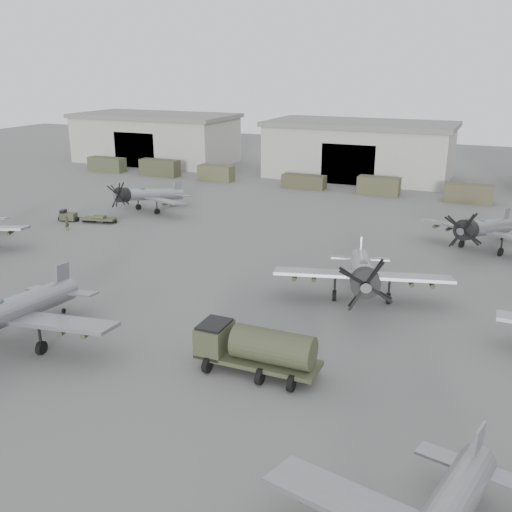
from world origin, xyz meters
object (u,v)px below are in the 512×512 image
Objects in this scene: aircraft_mid_2 at (363,272)px; ground_crew at (67,223)px; aircraft_near_1 at (6,314)px; aircraft_far_1 at (483,229)px; fuel_tanker at (256,347)px; tug_trailer at (80,217)px; aircraft_far_0 at (146,195)px.

ground_crew is at bearing 153.29° from aircraft_mid_2.
aircraft_near_1 reaches higher than aircraft_far_1.
fuel_tanker is at bearing 5.04° from aircraft_near_1.
tug_trailer is (-32.02, 22.90, -1.12)m from fuel_tanker.
tug_trailer is at bearing -151.24° from aircraft_far_1.
tug_trailer is (-16.81, 26.73, -2.06)m from aircraft_near_1.
ground_crew is (-41.76, -9.82, -1.49)m from aircraft_far_1.
tug_trailer is at bearing 143.94° from fuel_tanker.
aircraft_mid_2 is 34.93m from ground_crew.
aircraft_mid_2 is 8.21× the size of ground_crew.
tug_trailer is (-42.80, -6.48, -1.82)m from aircraft_far_1.
aircraft_far_1 is at bearing -4.43° from tug_trailer.
aircraft_far_1 is 43.33m from tug_trailer.
fuel_tanker is 1.10× the size of tug_trailer.
aircraft_mid_2 is 36.76m from tug_trailer.
aircraft_far_1 is at bearing 69.35° from fuel_tanker.
ground_crew is (-34.19, 6.95, -1.62)m from aircraft_mid_2.
aircraft_near_1 is 1.05× the size of aircraft_mid_2.
aircraft_mid_2 is 35.18m from aircraft_far_0.
ground_crew is at bearing 114.90° from aircraft_near_1.
aircraft_far_1 is at bearing -77.20° from ground_crew.
ground_crew is (-3.46, -10.17, -1.30)m from aircraft_far_0.
ground_crew is (1.04, -3.35, 0.32)m from tug_trailer.
fuel_tanker is 4.47× the size of ground_crew.
aircraft_far_0 is at bearing 101.05° from aircraft_near_1.
aircraft_mid_2 is 1.07× the size of aircraft_far_1.
aircraft_far_0 is 7.12× the size of ground_crew.
aircraft_mid_2 is at bearing -12.74° from aircraft_far_0.
fuel_tanker is 39.38m from tug_trailer.
fuel_tanker is (-10.78, -29.37, -0.70)m from aircraft_far_1.
aircraft_mid_2 is at bearing 32.64° from aircraft_near_1.
aircraft_mid_2 is 18.40m from aircraft_far_1.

